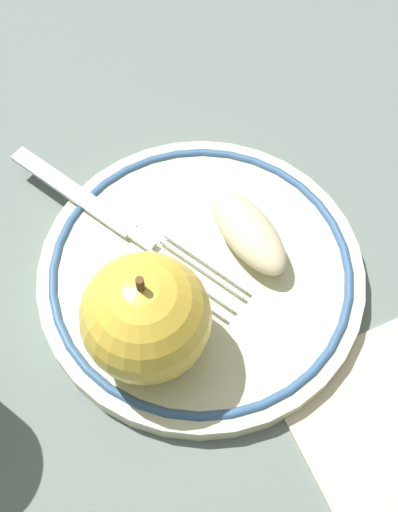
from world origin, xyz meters
name	(u,v)px	position (x,y,z in m)	size (l,w,h in m)	color
ground_plane	(194,275)	(0.00, 0.00, 0.00)	(2.00, 2.00, 0.00)	slate
plate	(199,277)	(-0.01, 0.00, 0.01)	(0.21, 0.21, 0.02)	beige
apple_red_whole	(146,318)	(-0.02, 0.06, 0.06)	(0.08, 0.08, 0.09)	gold
apple_slice_front	(248,232)	(-0.01, -0.04, 0.03)	(0.07, 0.03, 0.02)	beige
fork	(114,220)	(0.06, 0.02, 0.02)	(0.20, 0.05, 0.00)	silver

